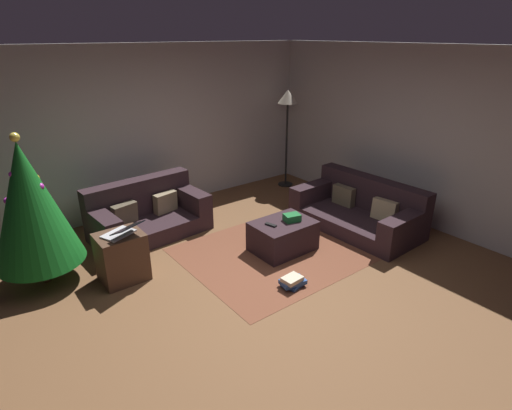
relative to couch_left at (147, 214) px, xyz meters
name	(u,v)px	position (x,y,z in m)	size (l,w,h in m)	color
ground_plane	(263,293)	(0.38, -2.25, -0.29)	(6.40, 6.40, 0.00)	brown
rear_partition	(139,131)	(0.38, 0.89, 1.01)	(6.40, 0.12, 2.60)	#BCB7B2
corner_partition	(434,140)	(3.52, -2.25, 1.01)	(0.12, 6.40, 2.60)	#B5B0AB
couch_left	(147,214)	(0.00, 0.00, 0.00)	(1.67, 0.96, 0.77)	#2D1E23
couch_right	(360,210)	(2.64, -1.76, -0.03)	(1.03, 1.90, 0.72)	#2D1E23
ottoman	(283,236)	(1.23, -1.61, -0.09)	(0.81, 0.59, 0.41)	#2D1E23
gift_box	(292,218)	(1.35, -1.65, 0.16)	(0.21, 0.16, 0.09)	#19662D
tv_remote	(271,225)	(1.03, -1.59, 0.13)	(0.05, 0.16, 0.02)	black
christmas_tree	(30,204)	(-1.50, -0.48, 0.69)	(0.97, 0.97, 1.79)	brown
side_table	(122,257)	(-0.75, -0.99, 0.00)	(0.52, 0.44, 0.59)	#4C3323
laptop	(122,232)	(-0.73, -1.05, 0.35)	(0.47, 0.49, 0.18)	silver
book_stack	(293,282)	(0.73, -2.35, -0.23)	(0.31, 0.25, 0.14)	#2D5193
corner_lamp	(288,104)	(2.98, 0.32, 1.24)	(0.36, 0.36, 1.80)	black
area_rug	(282,249)	(1.23, -1.61, -0.29)	(2.60, 2.00, 0.01)	brown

